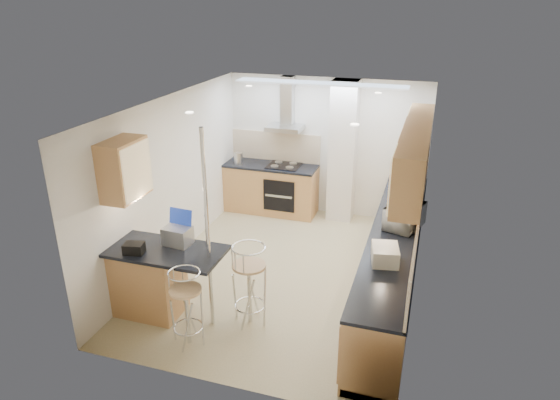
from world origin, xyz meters
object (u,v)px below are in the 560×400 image
(bread_bin, at_px, (385,254))
(laptop, at_px, (178,236))
(bar_stool_end, at_px, (249,285))
(microwave, at_px, (405,216))
(bar_stool_near, at_px, (187,308))

(bread_bin, bearing_deg, laptop, 177.47)
(bar_stool_end, bearing_deg, bread_bin, -44.85)
(bar_stool_end, bearing_deg, laptop, 121.89)
(microwave, distance_m, bar_stool_end, 2.25)
(bar_stool_near, xyz_separation_m, bar_stool_end, (0.54, 0.60, 0.05))
(bar_stool_near, relative_size, bar_stool_end, 0.90)
(bar_stool_end, bearing_deg, bar_stool_near, 170.36)
(bar_stool_near, bearing_deg, bar_stool_end, 67.49)
(microwave, relative_size, bar_stool_near, 0.60)
(microwave, height_order, bread_bin, microwave)
(bread_bin, bearing_deg, microwave, 72.00)
(microwave, xyz_separation_m, laptop, (-2.62, -1.38, -0.03))
(bar_stool_near, bearing_deg, bread_bin, 43.98)
(laptop, xyz_separation_m, bar_stool_end, (0.94, -0.01, -0.52))
(laptop, bearing_deg, microwave, 32.32)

